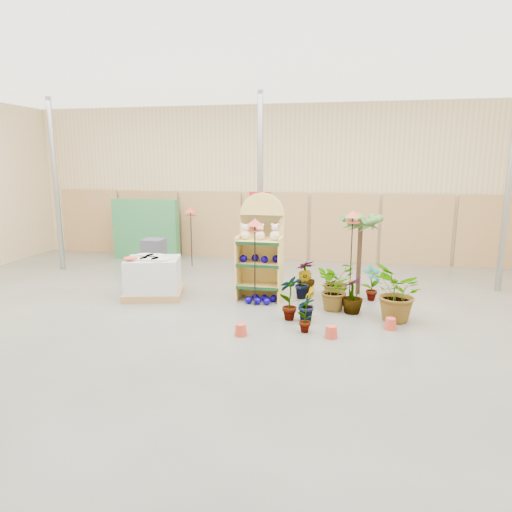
{
  "coord_description": "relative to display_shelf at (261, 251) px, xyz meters",
  "views": [
    {
      "loc": [
        2.08,
        -7.37,
        2.87
      ],
      "look_at": [
        0.3,
        1.5,
        1.0
      ],
      "focal_mm": 32.0,
      "sensor_mm": 36.0,
      "label": 1
    }
  ],
  "objects": [
    {
      "name": "bird_table_front",
      "position": [
        -0.0,
        -0.62,
        0.63
      ],
      "size": [
        0.34,
        0.34,
        1.79
      ],
      "color": "black",
      "rests_on": "ground"
    },
    {
      "name": "potted_plant_4",
      "position": [
        2.32,
        0.23,
        -0.65
      ],
      "size": [
        0.48,
        0.44,
        0.76
      ],
      "primitive_type": "imported",
      "rotation": [
        0.0,
        0.0,
        0.57
      ],
      "color": "#376529",
      "rests_on": "ground"
    },
    {
      "name": "display_shelf",
      "position": [
        0.0,
        0.0,
        0.0
      ],
      "size": [
        0.95,
        0.61,
        2.25
      ],
      "rotation": [
        0.0,
        0.0,
        -0.02
      ],
      "color": "tan",
      "rests_on": "ground"
    },
    {
      "name": "potted_plant_6",
      "position": [
        1.59,
        0.11,
        -0.61
      ],
      "size": [
        1.0,
        1.0,
        0.84
      ],
      "primitive_type": "imported",
      "rotation": [
        0.0,
        0.0,
        0.79
      ],
      "color": "#376529",
      "rests_on": "ground"
    },
    {
      "name": "potted_plant_3",
      "position": [
        1.93,
        -0.67,
        -0.67
      ],
      "size": [
        0.56,
        0.56,
        0.72
      ],
      "primitive_type": "imported",
      "rotation": [
        0.0,
        0.0,
        4.12
      ],
      "color": "#376529",
      "rests_on": "ground"
    },
    {
      "name": "potted_plant_8",
      "position": [
        1.13,
        -1.86,
        -0.7
      ],
      "size": [
        0.41,
        0.4,
        0.65
      ],
      "primitive_type": "imported",
      "rotation": [
        0.0,
        0.0,
        3.91
      ],
      "color": "#376529",
      "rests_on": "ground"
    },
    {
      "name": "palm",
      "position": [
        2.06,
        0.69,
        0.58
      ],
      "size": [
        0.7,
        0.7,
        1.87
      ],
      "color": "#3B2618",
      "rests_on": "ground"
    },
    {
      "name": "potted_plant_2",
      "position": [
        1.58,
        -0.59,
        -0.61
      ],
      "size": [
        0.68,
        0.78,
        0.84
      ],
      "primitive_type": "imported",
      "rotation": [
        0.0,
        0.0,
        4.75
      ],
      "color": "#376529",
      "rests_on": "ground"
    },
    {
      "name": "potted_plant_0",
      "position": [
        0.79,
        -1.28,
        -0.59
      ],
      "size": [
        0.55,
        0.53,
        0.87
      ],
      "primitive_type": "imported",
      "rotation": [
        0.0,
        0.0,
        3.85
      ],
      "color": "#376529",
      "rests_on": "ground"
    },
    {
      "name": "trellis_stock",
      "position": [
        -4.12,
        3.27,
        -0.13
      ],
      "size": [
        2.0,
        0.3,
        1.8
      ],
      "primitive_type": "cube",
      "color": "#2D713C",
      "rests_on": "ground"
    },
    {
      "name": "pallet_stack",
      "position": [
        -2.28,
        -0.42,
        -0.6
      ],
      "size": [
        1.41,
        1.26,
        0.89
      ],
      "rotation": [
        0.0,
        0.0,
        0.24
      ],
      "color": "#9F7446",
      "rests_on": "ground"
    },
    {
      "name": "bird_table_right",
      "position": [
        1.88,
        0.18,
        0.74
      ],
      "size": [
        0.34,
        0.34,
        1.9
      ],
      "color": "black",
      "rests_on": "ground"
    },
    {
      "name": "potted_plant_5",
      "position": [
        0.9,
        0.1,
        -0.69
      ],
      "size": [
        0.44,
        0.39,
        0.66
      ],
      "primitive_type": "imported",
      "rotation": [
        0.0,
        0.0,
        5.97
      ],
      "color": "#376529",
      "rests_on": "ground"
    },
    {
      "name": "gazing_balls_shelf",
      "position": [
        0.0,
        -0.13,
        -0.14
      ],
      "size": [
        0.83,
        0.28,
        0.16
      ],
      "color": "#080078",
      "rests_on": "display_shelf"
    },
    {
      "name": "offer_sign",
      "position": [
        -0.22,
        1.04,
        0.54
      ],
      "size": [
        0.5,
        0.08,
        2.2
      ],
      "color": "gray",
      "rests_on": "ground"
    },
    {
      "name": "bird_table_back",
      "position": [
        -2.46,
        2.58,
        0.51
      ],
      "size": [
        0.34,
        0.34,
        1.66
      ],
      "color": "black",
      "rests_on": "ground"
    },
    {
      "name": "potted_plant_1",
      "position": [
        1.11,
        -1.31,
        -0.7
      ],
      "size": [
        0.37,
        0.42,
        0.65
      ],
      "primitive_type": "imported",
      "rotation": [
        0.0,
        0.0,
        1.31
      ],
      "color": "#376529",
      "rests_on": "ground"
    },
    {
      "name": "potted_plant_11",
      "position": [
        0.92,
        0.49,
        -0.65
      ],
      "size": [
        0.59,
        0.59,
        0.75
      ],
      "primitive_type": "imported",
      "rotation": [
        0.0,
        0.0,
        3.84
      ],
      "color": "#376529",
      "rests_on": "ground"
    },
    {
      "name": "room",
      "position": [
        -0.32,
        -1.02,
        1.19
      ],
      "size": [
        15.2,
        12.1,
        4.7
      ],
      "color": "#595950",
      "rests_on": "ground"
    },
    {
      "name": "gazing_balls_floor",
      "position": [
        0.08,
        -0.39,
        -0.95
      ],
      "size": [
        0.63,
        0.39,
        0.15
      ],
      "color": "#080078",
      "rests_on": "ground"
    },
    {
      "name": "charcoal_planters",
      "position": [
        -3.02,
        1.11,
        -0.61
      ],
      "size": [
        0.8,
        0.5,
        1.0
      ],
      "color": "#31303A",
      "rests_on": "ground"
    },
    {
      "name": "teddy_bears",
      "position": [
        0.02,
        -0.11,
        0.39
      ],
      "size": [
        0.83,
        0.21,
        0.34
      ],
      "color": "beige",
      "rests_on": "display_shelf"
    },
    {
      "name": "potted_plant_10",
      "position": [
        2.73,
        -1.0,
        -0.49
      ],
      "size": [
        1.01,
        1.11,
        1.08
      ],
      "primitive_type": "imported",
      "rotation": [
        0.0,
        0.0,
        4.9
      ],
      "color": "#376529",
      "rests_on": "ground"
    }
  ]
}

